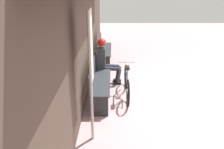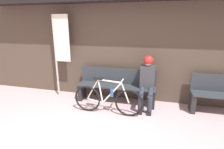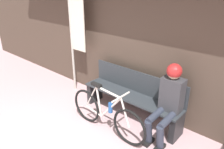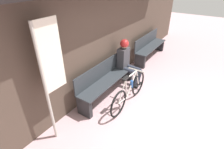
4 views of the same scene
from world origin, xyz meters
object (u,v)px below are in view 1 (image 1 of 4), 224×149
(park_bench_near, at_px, (99,79))
(bicycle, at_px, (127,83))
(person_seated, at_px, (105,58))
(park_bench_far, at_px, (104,50))
(banner_pole, at_px, (91,60))

(park_bench_near, xyz_separation_m, bicycle, (-0.04, -0.66, -0.07))
(person_seated, relative_size, park_bench_far, 0.67)
(bicycle, relative_size, park_bench_far, 0.84)
(park_bench_near, relative_size, banner_pole, 0.89)
(person_seated, bearing_deg, park_bench_far, 3.59)
(park_bench_far, height_order, banner_pole, banner_pole)
(park_bench_far, bearing_deg, person_seated, -176.41)
(park_bench_near, bearing_deg, park_bench_far, -0.02)
(bicycle, bearing_deg, park_bench_far, 13.62)
(bicycle, relative_size, banner_pole, 0.72)
(bicycle, height_order, banner_pole, banner_pole)
(person_seated, relative_size, banner_pole, 0.57)
(bicycle, relative_size, person_seated, 1.25)
(park_bench_far, bearing_deg, park_bench_near, 179.98)
(park_bench_near, xyz_separation_m, park_bench_far, (2.69, -0.00, -0.00))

